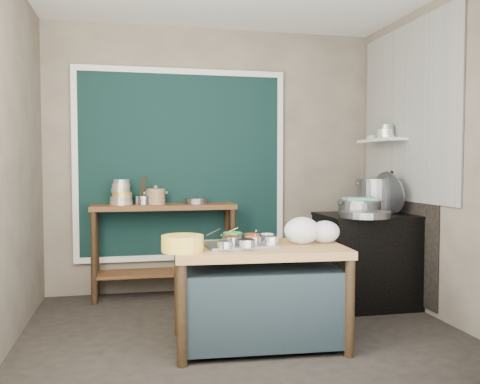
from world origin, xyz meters
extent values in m
cube|color=black|center=(0.00, 0.00, -0.01)|extent=(3.50, 3.00, 0.02)
cube|color=#766B5A|center=(0.00, 1.51, 1.40)|extent=(3.50, 0.02, 2.80)
cube|color=#766B5A|center=(-1.76, 0.00, 1.40)|extent=(0.02, 3.00, 2.80)
cube|color=#766B5A|center=(1.76, 0.00, 1.40)|extent=(0.02, 3.00, 2.80)
cube|color=black|center=(-0.35, 1.47, 1.35)|extent=(2.10, 0.02, 1.90)
cube|color=#B2B2AA|center=(1.74, 0.55, 1.85)|extent=(0.02, 1.70, 1.70)
cube|color=black|center=(1.74, 0.65, 0.70)|extent=(0.01, 1.30, 1.30)
cube|color=beige|center=(1.63, 0.85, 1.60)|extent=(0.22, 0.70, 0.03)
cube|color=olive|center=(0.05, -0.30, 0.38)|extent=(1.29, 0.79, 0.75)
cube|color=#532C17|center=(-0.55, 1.28, 0.47)|extent=(1.45, 0.40, 0.95)
cube|color=black|center=(1.35, 0.55, 0.42)|extent=(0.90, 0.68, 0.85)
cube|color=black|center=(1.35, 0.55, 0.86)|extent=(0.92, 0.69, 0.03)
cube|color=gray|center=(-0.09, -0.30, 0.76)|extent=(0.53, 0.40, 0.02)
cylinder|color=gray|center=(-0.16, -0.33, 0.80)|extent=(0.14, 0.14, 0.06)
cylinder|color=gray|center=(-0.24, -0.47, 0.80)|extent=(0.11, 0.11, 0.05)
cylinder|color=gray|center=(0.02, -0.19, 0.80)|extent=(0.13, 0.13, 0.05)
cylinder|color=gray|center=(-0.01, -0.34, 0.80)|extent=(0.13, 0.13, 0.05)
cylinder|color=silver|center=(0.13, -0.33, 0.80)|extent=(0.11, 0.11, 0.05)
cylinder|color=gray|center=(0.14, -0.19, 0.80)|extent=(0.11, 0.11, 0.05)
cylinder|color=gray|center=(-0.09, -0.46, 0.80)|extent=(0.13, 0.13, 0.05)
cylinder|color=gray|center=(-0.13, -0.17, 0.80)|extent=(0.16, 0.16, 0.06)
cylinder|color=gold|center=(-0.53, -0.43, 0.81)|extent=(0.33, 0.33, 0.11)
ellipsoid|color=white|center=(0.39, -0.28, 0.85)|extent=(0.34, 0.32, 0.20)
ellipsoid|color=white|center=(0.58, -0.27, 0.84)|extent=(0.28, 0.25, 0.17)
cylinder|color=tan|center=(-0.97, 1.29, 0.97)|extent=(0.23, 0.23, 0.04)
cylinder|color=gray|center=(-0.97, 1.29, 1.01)|extent=(0.22, 0.22, 0.04)
cylinder|color=gold|center=(-0.97, 1.29, 1.06)|extent=(0.20, 0.20, 0.04)
cylinder|color=gray|center=(-0.97, 1.29, 1.10)|extent=(0.19, 0.19, 0.04)
cylinder|color=tan|center=(-0.97, 1.29, 1.14)|extent=(0.18, 0.18, 0.04)
cylinder|color=gray|center=(-0.97, 1.29, 1.18)|extent=(0.16, 0.16, 0.04)
cylinder|color=gray|center=(-0.76, 1.26, 1.00)|extent=(0.19, 0.19, 0.09)
cylinder|color=gray|center=(-0.22, 1.28, 0.98)|extent=(0.28, 0.28, 0.06)
cylinder|color=gray|center=(1.56, 0.54, 1.08)|extent=(0.18, 0.43, 0.41)
cube|color=#5DAC82|center=(1.23, 0.51, 1.03)|extent=(0.31, 0.26, 0.02)
cylinder|color=gray|center=(1.17, 0.26, 0.91)|extent=(0.58, 0.58, 0.06)
cylinder|color=silver|center=(1.63, 0.77, 1.64)|extent=(0.17, 0.17, 0.05)
cylinder|color=silver|center=(1.63, 0.77, 1.68)|extent=(0.16, 0.16, 0.05)
cylinder|color=gray|center=(1.63, 0.77, 1.73)|extent=(0.15, 0.15, 0.05)
cylinder|color=gray|center=(1.63, 1.05, 1.64)|extent=(0.17, 0.17, 0.05)
camera|label=1|loc=(-0.87, -3.92, 1.34)|focal=38.00mm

